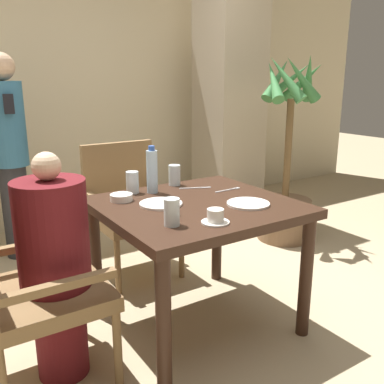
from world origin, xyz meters
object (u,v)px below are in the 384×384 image
Objects in this scene: bowl_small at (121,197)px; glass_tall_far at (132,182)px; diner_in_left_chair at (55,266)px; plate_main_right at (161,204)px; plate_main_left at (248,204)px; potted_palm at (286,181)px; water_bottle at (152,171)px; chair_far_side at (129,203)px; glass_tall_near at (172,212)px; teacup_with_saucer at (215,217)px; glass_tall_mid at (174,175)px; standing_host at (10,152)px; chair_left_side at (23,284)px.

bowl_small is 0.96× the size of glass_tall_far.
diner_in_left_chair is 4.74× the size of plate_main_right.
glass_tall_far reaches higher than plate_main_left.
potted_palm reaches higher than plate_main_right.
water_bottle reaches higher than glass_tall_far.
chair_far_side is 3.36× the size of water_bottle.
teacup_with_saucer is at bearing -23.86° from glass_tall_near.
teacup_with_saucer reaches higher than plate_main_left.
glass_tall_mid is (0.20, 0.08, -0.07)m from water_bottle.
plate_main_left is at bearing -64.54° from standing_host.
standing_host reaches higher than chair_far_side.
bowl_small reaches higher than plate_main_left.
diner_in_left_chair is 4.74× the size of plate_main_left.
standing_host is at bearing 100.52° from glass_tall_near.
teacup_with_saucer is at bearing -21.70° from chair_left_side.
glass_tall_near is (-0.19, 0.08, 0.04)m from teacup_with_saucer.
plate_main_left is 1.72× the size of teacup_with_saucer.
glass_tall_mid is (0.87, 0.40, 0.24)m from diner_in_left_chair.
standing_host is 1.41m from glass_tall_mid.
bowl_small is 0.26m from water_bottle.
plate_main_left is (1.13, -0.18, 0.23)m from chair_left_side.
teacup_with_saucer is (0.66, -0.32, 0.20)m from diner_in_left_chair.
potted_palm is 1.81m from bowl_small.
glass_tall_mid reaches higher than teacup_with_saucer.
potted_palm reaches higher than standing_host.
chair_left_side is at bearing -136.10° from chair_far_side.
standing_host is 6.84× the size of plate_main_right.
glass_tall_near is 1.00× the size of glass_tall_far.
diner_in_left_chair is 8.49× the size of glass_tall_mid.
standing_host is 1.39m from water_bottle.
glass_tall_near is at bearing -21.04° from chair_left_side.
plate_main_left is 1.00× the size of plate_main_right.
potted_palm reaches higher than glass_tall_far.
potted_palm is at bearing 34.50° from teacup_with_saucer.
glass_tall_mid reaches higher than bowl_small.
potted_palm is 6.93× the size of plate_main_left.
bowl_small is at bearing 29.85° from diner_in_left_chair.
plate_main_left is 0.69m from bowl_small.
chair_left_side is 0.95m from water_bottle.
standing_host is 12.25× the size of glass_tall_near.
potted_palm reaches higher than chair_left_side.
chair_far_side is 4.06× the size of plate_main_right.
chair_far_side is at bearing 48.83° from diner_in_left_chair.
plate_main_left is at bearing -9.00° from chair_left_side.
glass_tall_near is at bearing -109.34° from water_bottle.
diner_in_left_chair is at bearing -146.86° from glass_tall_far.
teacup_with_saucer reaches higher than plate_main_right.
plate_main_left is 1.86× the size of bowl_small.
standing_host reaches higher than teacup_with_saucer.
glass_tall_near is (-0.12, -0.31, 0.06)m from plate_main_right.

